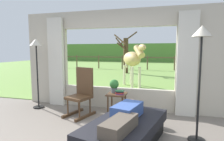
# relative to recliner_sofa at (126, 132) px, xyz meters

# --- Properties ---
(back_wall_with_window) EXTENTS (5.20, 0.12, 2.55)m
(back_wall_with_window) POSITION_rel_recliner_sofa_xyz_m (-0.61, 1.86, 1.03)
(back_wall_with_window) COLOR #BCB29E
(back_wall_with_window) RESTS_ON ground_plane
(curtain_panel_left) EXTENTS (0.44, 0.10, 2.40)m
(curtain_panel_left) POSITION_rel_recliner_sofa_xyz_m (-2.30, 1.72, 0.98)
(curtain_panel_left) COLOR beige
(curtain_panel_left) RESTS_ON ground_plane
(curtain_panel_right) EXTENTS (0.44, 0.10, 2.40)m
(curtain_panel_right) POSITION_rel_recliner_sofa_xyz_m (1.08, 1.72, 0.98)
(curtain_panel_right) COLOR beige
(curtain_panel_right) RESTS_ON ground_plane
(outdoor_pasture_lawn) EXTENTS (36.00, 21.68, 0.02)m
(outdoor_pasture_lawn) POSITION_rel_recliner_sofa_xyz_m (-0.61, 12.76, -0.21)
(outdoor_pasture_lawn) COLOR #759E47
(outdoor_pasture_lawn) RESTS_ON ground_plane
(distant_hill_ridge) EXTENTS (36.00, 2.00, 2.40)m
(distant_hill_ridge) POSITION_rel_recliner_sofa_xyz_m (-0.61, 22.60, 0.98)
(distant_hill_ridge) COLOR #56853B
(distant_hill_ridge) RESTS_ON ground_plane
(recliner_sofa) EXTENTS (1.29, 1.87, 0.42)m
(recliner_sofa) POSITION_rel_recliner_sofa_xyz_m (0.00, 0.00, 0.00)
(recliner_sofa) COLOR black
(recliner_sofa) RESTS_ON ground_plane
(reclining_person) EXTENTS (0.48, 1.42, 0.22)m
(reclining_person) POSITION_rel_recliner_sofa_xyz_m (-0.00, -0.05, 0.30)
(reclining_person) COLOR #334C8C
(reclining_person) RESTS_ON recliner_sofa
(rocking_chair) EXTENTS (0.64, 0.79, 1.12)m
(rocking_chair) POSITION_rel_recliner_sofa_xyz_m (-1.28, 1.13, 0.33)
(rocking_chair) COLOR #4C331E
(rocking_chair) RESTS_ON ground_plane
(side_table) EXTENTS (0.44, 0.44, 0.52)m
(side_table) POSITION_rel_recliner_sofa_xyz_m (-0.47, 1.32, 0.21)
(side_table) COLOR #4C331E
(side_table) RESTS_ON ground_plane
(potted_plant) EXTENTS (0.22, 0.22, 0.32)m
(potted_plant) POSITION_rel_recliner_sofa_xyz_m (-0.55, 1.38, 0.48)
(potted_plant) COLOR #4C5156
(potted_plant) RESTS_ON side_table
(book_stack) EXTENTS (0.19, 0.16, 0.09)m
(book_stack) POSITION_rel_recliner_sofa_xyz_m (-0.39, 1.25, 0.35)
(book_stack) COLOR #59336B
(book_stack) RESTS_ON side_table
(floor_lamp_left) EXTENTS (0.32, 0.32, 1.82)m
(floor_lamp_left) POSITION_rel_recliner_sofa_xyz_m (-2.63, 1.33, 1.25)
(floor_lamp_left) COLOR black
(floor_lamp_left) RESTS_ON ground_plane
(floor_lamp_right) EXTENTS (0.32, 0.32, 1.92)m
(floor_lamp_right) POSITION_rel_recliner_sofa_xyz_m (1.13, 0.46, 1.33)
(floor_lamp_right) COLOR black
(floor_lamp_right) RESTS_ON ground_plane
(horse) EXTENTS (1.29, 1.70, 1.73)m
(horse) POSITION_rel_recliner_sofa_xyz_m (-0.65, 4.76, 0.94)
(horse) COLOR tan
(horse) RESTS_ON outdoor_pasture_lawn
(pasture_tree) EXTENTS (1.50, 1.41, 2.77)m
(pasture_tree) POSITION_rel_recliner_sofa_xyz_m (-1.86, 9.23, 1.09)
(pasture_tree) COLOR #4C3823
(pasture_tree) RESTS_ON outdoor_pasture_lawn
(pasture_fence_line) EXTENTS (16.10, 0.10, 1.10)m
(pasture_fence_line) POSITION_rel_recliner_sofa_xyz_m (-0.61, 11.76, 0.53)
(pasture_fence_line) COLOR brown
(pasture_fence_line) RESTS_ON outdoor_pasture_lawn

